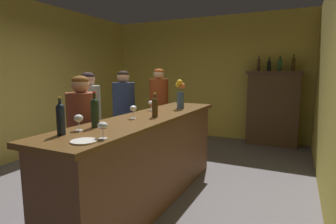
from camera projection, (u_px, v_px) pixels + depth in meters
floor at (121, 189)px, 3.64m from camera, size 9.22×9.22×0.00m
wall_back at (205, 78)px, 6.65m from camera, size 4.94×0.12×2.89m
bar_counter at (148, 159)px, 3.24m from camera, size 0.67×2.99×1.06m
display_cabinet at (273, 107)px, 5.79m from camera, size 1.12×0.39×1.60m
wine_bottle_syrah at (155, 106)px, 3.09m from camera, size 0.07×0.07×0.28m
wine_bottle_rose at (95, 111)px, 2.52m from camera, size 0.07×0.07×0.34m
wine_bottle_chardonnay at (61, 118)px, 2.20m from camera, size 0.07×0.07×0.32m
wine_glass_front at (79, 119)px, 2.37m from camera, size 0.08×0.08×0.14m
wine_glass_mid at (151, 103)px, 3.64m from camera, size 0.08×0.08×0.13m
wine_glass_rear at (103, 126)px, 2.08m from camera, size 0.08×0.08×0.13m
wine_glass_spare at (133, 109)px, 2.99m from camera, size 0.08×0.08×0.15m
flower_arrangement at (180, 93)px, 3.83m from camera, size 0.14×0.17×0.41m
cheese_plate at (84, 141)px, 1.99m from camera, size 0.20×0.20×0.01m
display_bottle_left at (259, 64)px, 5.80m from camera, size 0.06×0.06×0.33m
display_bottle_midleft at (269, 65)px, 5.71m from camera, size 0.08×0.08×0.30m
display_bottle_center at (280, 64)px, 5.61m from camera, size 0.08×0.08×0.32m
display_bottle_midright at (293, 64)px, 5.50m from camera, size 0.07×0.07×0.34m
patron_in_grey at (124, 115)px, 4.39m from camera, size 0.36×0.36×1.60m
patron_by_cabinet at (159, 109)px, 4.99m from camera, size 0.35×0.35×1.64m
patron_in_navy at (90, 120)px, 3.94m from camera, size 0.34×0.34×1.58m
patron_tall at (83, 135)px, 3.15m from camera, size 0.35×0.35×1.54m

